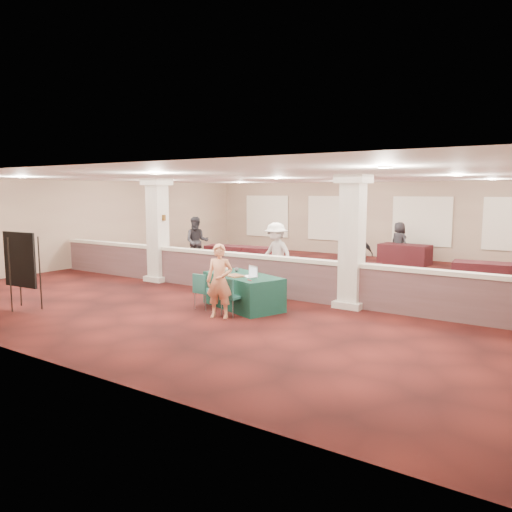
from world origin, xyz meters
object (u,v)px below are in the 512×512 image
Objects in this scene: far_table_front_center at (343,277)px; far_table_front_left at (227,254)px; woman at (220,281)px; attendee_c at (360,255)px; easel_board at (20,260)px; far_table_back_left at (252,255)px; far_table_front_right at (394,283)px; attendee_d at (399,242)px; near_table at (243,291)px; attendee_a at (197,242)px; far_table_back_right at (484,274)px; attendee_b at (276,254)px; far_table_back_center at (405,254)px; conf_chair_side at (203,288)px; conf_chair_main at (230,293)px.

far_table_front_left is at bearing 156.52° from far_table_front_center.
woman reaches higher than attendee_c.
easel_board is 1.14× the size of far_table_back_left.
woman is 4.53m from far_table_front_center.
far_table_back_left is at bearing 156.23° from far_table_front_right.
near_table is at bearing 112.28° from attendee_d.
attendee_a is 8.01m from attendee_d.
near_table is 1.07× the size of far_table_front_center.
far_table_back_right is 0.95× the size of attendee_b.
far_table_back_center is at bearing 136.02° from far_table_back_right.
near_table is at bearing -143.42° from attendee_c.
attendee_c reaches higher than far_table_front_center.
conf_chair_side is 0.44× the size of far_table_front_center.
near_table is 0.98m from conf_chair_side.
conf_chair_main is 0.50× the size of far_table_front_right.
conf_chair_main is 0.47× the size of easel_board.
far_table_front_left is (-4.34, 6.66, -0.17)m from conf_chair_side.
near_table is 3.50m from far_table_front_center.
far_table_front_left is at bearing 105.45° from woman.
attendee_d is (-0.56, 6.59, 0.40)m from far_table_front_center.
near_table is 7.07m from attendee_a.
woman reaches higher than near_table.
easel_board is 1.05× the size of far_table_back_right.
attendee_a is (-5.52, 5.65, 0.10)m from woman.
woman is at bearing 113.34° from attendee_d.
conf_chair_main is 8.21m from far_table_back_left.
far_table_front_left is 0.93× the size of far_table_front_right.
far_table_front_left is at bearing 39.97° from attendee_a.
conf_chair_main reaches higher than far_table_front_center.
conf_chair_main is 0.58× the size of attendee_c.
far_table_front_center is 4.34m from far_table_back_right.
far_table_back_left is (-3.97, 6.20, -0.07)m from near_table.
attendee_b reaches higher than far_table_front_center.
far_table_back_left is 8.35m from far_table_back_right.
conf_chair_side reaches higher than far_table_front_right.
conf_chair_side is at bearing -149.05° from attendee_c.
attendee_b is (-2.07, -0.30, 0.54)m from far_table_front_center.
conf_chair_side reaches higher than near_table.
far_table_front_left is 1.09× the size of attendee_c.
attendee_c is at bearing 129.67° from far_table_front_right.
near_table reaches higher than far_table_back_right.
near_table reaches higher than far_table_back_center.
attendee_a reaches higher than far_table_back_right.
attendee_c is (1.45, 6.23, 0.25)m from conf_chair_side.
far_table_front_right is 6.42m from far_table_back_center.
far_table_front_center is 2.16m from attendee_b.
woman is 1.01× the size of far_table_back_left.
conf_chair_side is 0.57× the size of attendee_c.
far_table_front_right is at bearing -19.39° from far_table_front_left.
attendee_d reaches higher than far_table_back_left.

